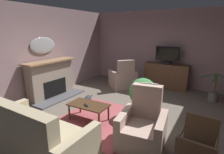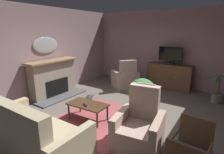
# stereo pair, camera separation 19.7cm
# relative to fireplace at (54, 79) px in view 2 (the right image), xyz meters

# --- Properties ---
(ground_plane) EXTENTS (5.82, 7.14, 0.04)m
(ground_plane) POSITION_rel_fireplace_xyz_m (2.33, -0.12, -0.58)
(ground_plane) COLOR #665B51
(wall_back) EXTENTS (5.82, 0.10, 2.84)m
(wall_back) POSITION_rel_fireplace_xyz_m (2.33, 3.20, 0.85)
(wall_back) COLOR gray
(wall_back) RESTS_ON ground_plane
(wall_left) EXTENTS (0.10, 7.14, 2.84)m
(wall_left) POSITION_rel_fireplace_xyz_m (-0.33, -0.12, 0.85)
(wall_left) COLOR gray
(wall_left) RESTS_ON ground_plane
(rug_central) EXTENTS (2.06, 2.01, 0.01)m
(rug_central) POSITION_rel_fireplace_xyz_m (2.35, -0.48, -0.56)
(rug_central) COLOR #9E474C
(rug_central) RESTS_ON ground_plane
(fireplace) EXTENTS (0.86, 1.77, 1.19)m
(fireplace) POSITION_rel_fireplace_xyz_m (0.00, 0.00, 0.00)
(fireplace) COLOR #4C4C51
(fireplace) RESTS_ON ground_plane
(wall_mirror_oval) EXTENTS (0.06, 0.92, 0.52)m
(wall_mirror_oval) POSITION_rel_fireplace_xyz_m (-0.25, 0.00, 1.08)
(wall_mirror_oval) COLOR #B2B7BF
(tv_cabinet) EXTENTS (1.58, 0.50, 0.91)m
(tv_cabinet) POSITION_rel_fireplace_xyz_m (2.92, 2.85, -0.13)
(tv_cabinet) COLOR #402A1C
(tv_cabinet) RESTS_ON ground_plane
(television) EXTENTS (0.84, 0.20, 0.63)m
(television) POSITION_rel_fireplace_xyz_m (2.92, 2.80, 0.68)
(television) COLOR black
(television) RESTS_ON tv_cabinet
(coffee_table) EXTENTS (0.97, 0.55, 0.41)m
(coffee_table) POSITION_rel_fireplace_xyz_m (2.02, -0.65, -0.20)
(coffee_table) COLOR #422B19
(coffee_table) RESTS_ON ground_plane
(tv_remote) EXTENTS (0.17, 0.13, 0.02)m
(tv_remote) POSITION_rel_fireplace_xyz_m (2.03, -0.75, -0.15)
(tv_remote) COLOR black
(tv_remote) RESTS_ON coffee_table
(sofa_floral) EXTENTS (2.06, 0.93, 1.04)m
(sofa_floral) POSITION_rel_fireplace_xyz_m (2.00, -2.11, -0.22)
(sofa_floral) COLOR tan
(sofa_floral) RESTS_ON ground_plane
(armchair_facing_sofa) EXTENTS (1.17, 1.17, 1.08)m
(armchair_facing_sofa) POSITION_rel_fireplace_xyz_m (1.55, 2.00, -0.22)
(armchair_facing_sofa) COLOR #A3897F
(armchair_facing_sofa) RESTS_ON ground_plane
(armchair_near_window) EXTENTS (0.92, 0.93, 1.12)m
(armchair_near_window) POSITION_rel_fireplace_xyz_m (3.48, -0.87, -0.22)
(armchair_near_window) COLOR #BC9E8E
(armchair_near_window) RESTS_ON ground_plane
(side_chair_far_end) EXTENTS (0.53, 0.50, 0.93)m
(side_chair_far_end) POSITION_rel_fireplace_xyz_m (4.43, -1.21, -0.06)
(side_chair_far_end) COLOR #42567A
(side_chair_far_end) RESTS_ON ground_plane
(potted_plant_small_fern_corner) EXTENTS (0.67, 0.67, 1.00)m
(potted_plant_small_fern_corner) POSITION_rel_fireplace_xyz_m (3.05, 0.16, 0.07)
(potted_plant_small_fern_corner) COLOR #99664C
(potted_plant_small_fern_corner) RESTS_ON ground_plane
(potted_plant_leafy_by_curtain) EXTENTS (0.88, 0.76, 0.86)m
(potted_plant_leafy_by_curtain) POSITION_rel_fireplace_xyz_m (4.53, 2.26, -0.35)
(potted_plant_leafy_by_curtain) COLOR slate
(potted_plant_leafy_by_curtain) RESTS_ON ground_plane
(cat) EXTENTS (0.35, 0.68, 0.21)m
(cat) POSITION_rel_fireplace_xyz_m (1.30, 0.21, -0.46)
(cat) COLOR #2D2D33
(cat) RESTS_ON ground_plane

